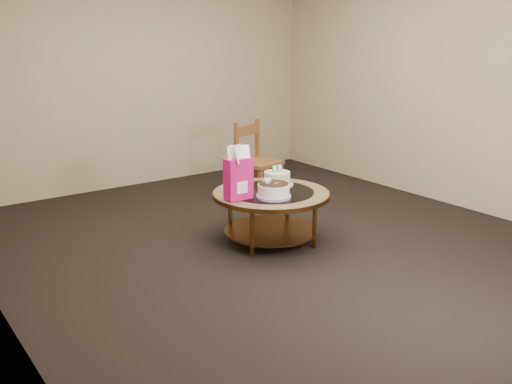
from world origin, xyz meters
TOP-DOWN VIEW (x-y plane):
  - ground at (0.00, 0.00)m, footprint 5.00×5.00m
  - room_walls at (0.00, 0.00)m, footprint 4.52×5.02m
  - coffee_table at (0.00, -0.00)m, footprint 1.02×1.02m
  - decorated_cake at (-0.10, -0.16)m, footprint 0.29×0.29m
  - cream_cake at (0.17, 0.14)m, footprint 0.29×0.29m
  - gift_bag at (-0.35, -0.02)m, footprint 0.22×0.17m
  - pillar_candle at (-0.07, 0.31)m, footprint 0.11×0.11m
  - dining_chair at (0.63, 1.09)m, footprint 0.48×0.48m

SIDE VIEW (x-z plane):
  - ground at x=0.00m, z-range 0.00..0.00m
  - coffee_table at x=0.00m, z-range 0.15..0.61m
  - dining_chair at x=0.63m, z-range 0.01..0.87m
  - pillar_candle at x=-0.07m, z-range 0.44..0.53m
  - decorated_cake at x=-0.10m, z-range 0.43..0.60m
  - cream_cake at x=0.17m, z-range 0.42..0.61m
  - gift_bag at x=-0.35m, z-range 0.46..0.90m
  - room_walls at x=0.00m, z-range 0.24..2.85m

